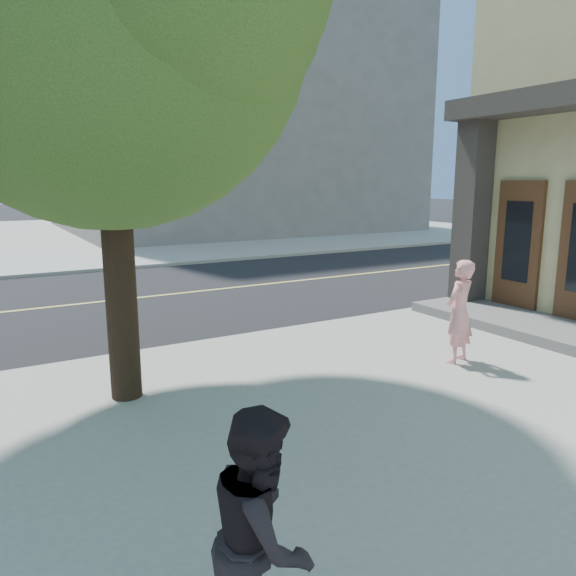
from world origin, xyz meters
TOP-DOWN VIEW (x-y plane):
  - sidewalk_ne at (13.50, 21.50)m, footprint 29.00×25.00m
  - filler_ne at (14.00, 22.00)m, footprint 18.00×16.00m
  - man_on_phone at (6.68, -3.00)m, footprint 0.65×0.52m
  - pedestrian at (1.77, -6.09)m, footprint 0.89×0.93m

SIDE VIEW (x-z plane):
  - sidewalk_ne at x=13.50m, z-range 0.00..0.12m
  - pedestrian at x=1.77m, z-range 0.12..1.63m
  - man_on_phone at x=6.68m, z-range 0.12..1.67m
  - filler_ne at x=14.00m, z-range 0.12..14.12m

